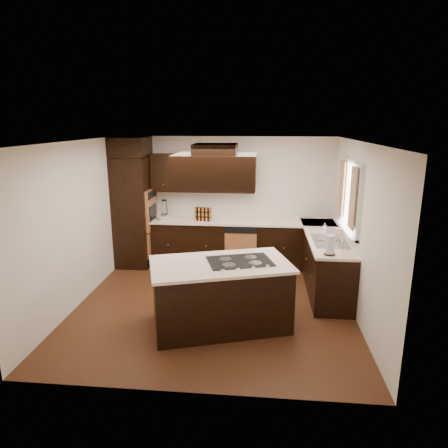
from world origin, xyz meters
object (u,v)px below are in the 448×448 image
(island, at_px, (220,296))
(spice_rack, at_px, (203,214))
(oven_column, at_px, (134,212))
(range_hood, at_px, (215,170))

(island, xyz_separation_m, spice_rack, (-0.58, 2.32, 0.61))
(island, bearing_deg, oven_column, 112.45)
(oven_column, xyz_separation_m, island, (1.94, -2.32, -0.62))
(island, height_order, spice_rack, spice_rack)
(oven_column, xyz_separation_m, spice_rack, (1.37, -0.00, -0.01))
(spice_rack, bearing_deg, oven_column, -168.62)
(island, distance_m, range_hood, 1.72)
(range_hood, bearing_deg, oven_column, 129.74)
(range_hood, bearing_deg, island, -46.03)
(island, relative_size, range_hood, 1.72)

